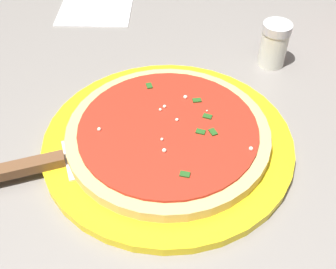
{
  "coord_description": "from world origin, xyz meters",
  "views": [
    {
      "loc": [
        -0.39,
        0.01,
        1.14
      ],
      "look_at": [
        0.01,
        0.02,
        0.75
      ],
      "focal_mm": 45.59,
      "sensor_mm": 36.0,
      "label": 1
    }
  ],
  "objects_px": {
    "serving_plate": "(168,142)",
    "napkin_folded_right": "(95,10)",
    "pizza": "(168,133)",
    "pizza_server": "(45,164)",
    "parmesan_shaker": "(274,44)"
  },
  "relations": [
    {
      "from": "serving_plate",
      "to": "napkin_folded_right",
      "type": "distance_m",
      "value": 0.39
    },
    {
      "from": "pizza",
      "to": "pizza_server",
      "type": "xyz_separation_m",
      "value": [
        -0.05,
        0.15,
        -0.0
      ]
    },
    {
      "from": "pizza",
      "to": "parmesan_shaker",
      "type": "xyz_separation_m",
      "value": [
        0.2,
        -0.17,
        0.01
      ]
    },
    {
      "from": "napkin_folded_right",
      "to": "parmesan_shaker",
      "type": "relative_size",
      "value": 1.9
    },
    {
      "from": "serving_plate",
      "to": "parmesan_shaker",
      "type": "xyz_separation_m",
      "value": [
        0.2,
        -0.17,
        0.03
      ]
    },
    {
      "from": "pizza_server",
      "to": "napkin_folded_right",
      "type": "relative_size",
      "value": 1.58
    },
    {
      "from": "napkin_folded_right",
      "to": "pizza",
      "type": "bearing_deg",
      "value": -156.77
    },
    {
      "from": "pizza_server",
      "to": "napkin_folded_right",
      "type": "distance_m",
      "value": 0.42
    },
    {
      "from": "pizza",
      "to": "serving_plate",
      "type": "bearing_deg",
      "value": 110.92
    },
    {
      "from": "napkin_folded_right",
      "to": "parmesan_shaker",
      "type": "height_order",
      "value": "parmesan_shaker"
    },
    {
      "from": "serving_plate",
      "to": "napkin_folded_right",
      "type": "relative_size",
      "value": 2.38
    },
    {
      "from": "serving_plate",
      "to": "pizza",
      "type": "bearing_deg",
      "value": -69.08
    },
    {
      "from": "pizza",
      "to": "napkin_folded_right",
      "type": "relative_size",
      "value": 1.92
    },
    {
      "from": "serving_plate",
      "to": "pizza_server",
      "type": "bearing_deg",
      "value": 109.87
    },
    {
      "from": "napkin_folded_right",
      "to": "parmesan_shaker",
      "type": "distance_m",
      "value": 0.36
    }
  ]
}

